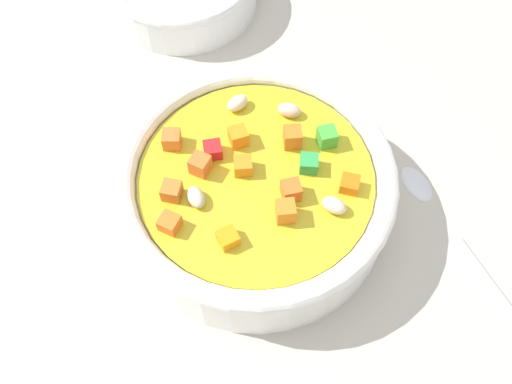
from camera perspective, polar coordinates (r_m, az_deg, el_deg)
name	(u,v)px	position (r cm, az deg, el deg)	size (l,w,h in cm)	color
ground_plane	(256,215)	(48.38, 0.00, -2.27)	(140.00, 140.00, 2.00)	#BAB2A0
soup_bowl_main	(256,189)	(44.73, 0.00, 0.26)	(21.22, 21.22, 6.67)	white
spoon	(465,246)	(48.40, 19.84, -5.04)	(11.11, 16.68, 0.84)	silver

